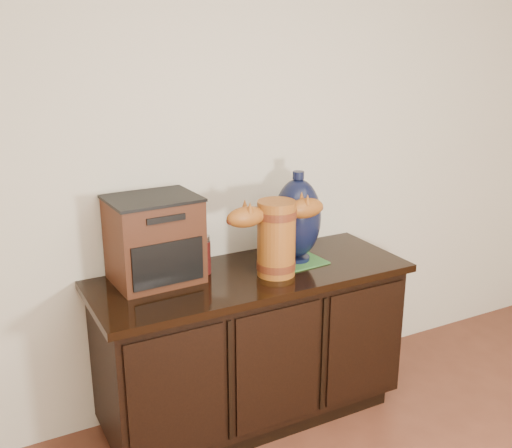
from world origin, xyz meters
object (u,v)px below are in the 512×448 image
sideboard (252,345)px  tv_radio (154,239)px  terracotta_vessel (276,234)px  lamp_base (297,219)px  spray_can (204,255)px

sideboard → tv_radio: size_ratio=3.74×
terracotta_vessel → lamp_base: lamp_base is taller
sideboard → lamp_base: (0.26, 0.03, 0.58)m
terracotta_vessel → lamp_base: bearing=30.8°
sideboard → tv_radio: tv_radio is taller
tv_radio → spray_can: tv_radio is taller
sideboard → spray_can: size_ratio=8.20×
tv_radio → spray_can: (0.22, -0.03, -0.10)m
lamp_base → terracotta_vessel: bearing=-149.8°
sideboard → terracotta_vessel: terracotta_vessel is taller
lamp_base → spray_can: 0.47m
tv_radio → terracotta_vessel: bearing=-24.0°
terracotta_vessel → spray_can: terracotta_vessel is taller
tv_radio → lamp_base: lamp_base is taller
sideboard → lamp_base: lamp_base is taller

